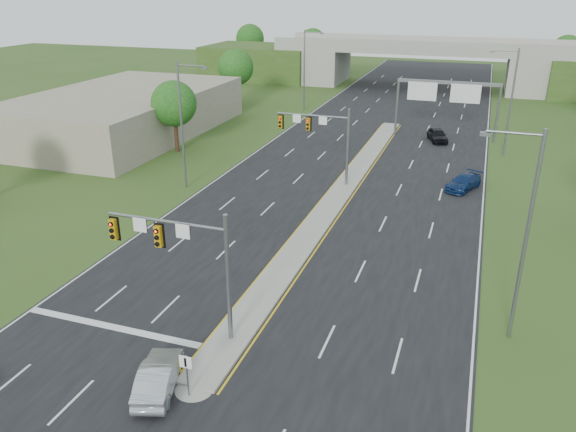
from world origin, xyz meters
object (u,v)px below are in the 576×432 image
(car_far_b, at_px, (464,182))
(car_far_c, at_px, (437,135))
(signal_mast_far, at_px, (323,133))
(sign_gantry, at_px, (446,94))
(signal_mast_near, at_px, (185,252))
(keep_right_sign, at_px, (186,369))
(overpass, at_px, (422,66))
(car_silver, at_px, (158,376))

(car_far_b, height_order, car_far_c, car_far_c)
(signal_mast_far, relative_size, sign_gantry, 0.60)
(signal_mast_near, xyz_separation_m, keep_right_sign, (2.26, -4.45, -3.21))
(car_far_c, bearing_deg, signal_mast_near, -120.37)
(keep_right_sign, bearing_deg, overpass, 90.00)
(overpass, bearing_deg, sign_gantry, -79.21)
(signal_mast_far, xyz_separation_m, car_silver, (0.76, -29.41, -4.01))
(signal_mast_far, xyz_separation_m, overpass, (2.26, 55.07, -1.17))
(keep_right_sign, height_order, sign_gantry, sign_gantry)
(car_silver, height_order, car_far_c, car_far_c)
(car_silver, bearing_deg, car_far_c, -117.17)
(signal_mast_far, distance_m, car_silver, 29.70)
(keep_right_sign, distance_m, car_silver, 1.70)
(sign_gantry, distance_m, car_far_c, 4.73)
(signal_mast_near, bearing_deg, sign_gantry, 78.75)
(sign_gantry, xyz_separation_m, car_silver, (-8.18, -49.41, -4.53))
(signal_mast_near, xyz_separation_m, sign_gantry, (8.95, 44.99, 0.51))
(signal_mast_near, distance_m, car_far_c, 44.57)
(sign_gantry, height_order, car_far_b, sign_gantry)
(car_far_b, bearing_deg, signal_mast_far, -145.30)
(signal_mast_far, xyz_separation_m, sign_gantry, (8.95, 19.99, 0.51))
(overpass, xyz_separation_m, car_far_c, (6.30, -36.51, -2.80))
(keep_right_sign, relative_size, overpass, 0.03)
(signal_mast_near, relative_size, car_silver, 1.66)
(car_far_c, bearing_deg, car_silver, -118.48)
(signal_mast_near, distance_m, signal_mast_far, 25.00)
(signal_mast_near, relative_size, car_far_c, 1.63)
(signal_mast_near, height_order, signal_mast_far, same)
(signal_mast_near, relative_size, car_far_b, 1.57)
(signal_mast_far, height_order, keep_right_sign, signal_mast_far)
(signal_mast_far, relative_size, car_far_c, 1.63)
(overpass, xyz_separation_m, car_far_b, (10.02, -52.46, -2.89))
(keep_right_sign, distance_m, overpass, 84.55)
(sign_gantry, bearing_deg, car_far_b, -79.12)
(signal_mast_near, height_order, car_far_b, signal_mast_near)
(keep_right_sign, height_order, car_silver, keep_right_sign)
(car_silver, relative_size, car_far_b, 0.95)
(keep_right_sign, height_order, car_far_c, keep_right_sign)
(signal_mast_far, bearing_deg, sign_gantry, 65.89)
(keep_right_sign, distance_m, sign_gantry, 50.04)
(car_far_c, bearing_deg, keep_right_sign, -116.72)
(sign_gantry, xyz_separation_m, car_far_c, (-0.38, -1.43, -4.49))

